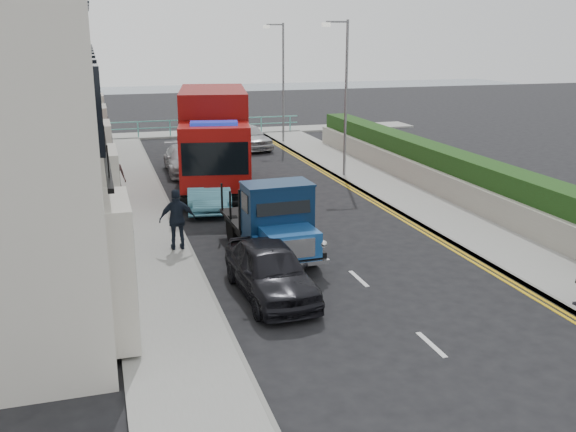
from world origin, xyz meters
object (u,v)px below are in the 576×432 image
object	(u,v)px
red_lorry	(214,137)
parked_car_front	(270,270)
lamp_mid	(344,90)
bedford_lorry	(276,225)
lamp_far	(281,76)

from	to	relation	value
red_lorry	parked_car_front	world-z (taller)	red_lorry
lamp_mid	bedford_lorry	distance (m)	11.83
lamp_mid	parked_car_front	xyz separation A→B (m)	(-6.78, -12.42, -3.30)
lamp_mid	red_lorry	xyz separation A→B (m)	(-5.96, -0.39, -1.79)
red_lorry	lamp_far	bearing A→B (deg)	70.07
lamp_far	parked_car_front	world-z (taller)	lamp_far
lamp_mid	red_lorry	size ratio (longest dim) A/B	0.85
bedford_lorry	red_lorry	world-z (taller)	red_lorry
lamp_far	bedford_lorry	distance (m)	20.89
parked_car_front	red_lorry	bearing A→B (deg)	83.94
lamp_far	red_lorry	distance (m)	12.12
bedford_lorry	parked_car_front	world-z (taller)	bedford_lorry
bedford_lorry	parked_car_front	xyz separation A→B (m)	(-0.87, -2.60, -0.36)
lamp_mid	bedford_lorry	xyz separation A→B (m)	(-5.91, -9.82, -2.94)
bedford_lorry	parked_car_front	distance (m)	2.77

